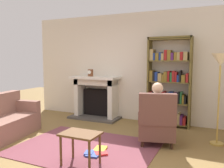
{
  "coord_description": "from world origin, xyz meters",
  "views": [
    {
      "loc": [
        2.09,
        -3.14,
        1.56
      ],
      "look_at": [
        0.1,
        1.2,
        1.05
      ],
      "focal_mm": 37.76,
      "sensor_mm": 36.0,
      "label": 1
    }
  ],
  "objects_px": {
    "mantel_clock": "(90,73)",
    "bookshelf": "(168,83)",
    "seated_reader": "(157,110)",
    "armchair_reading": "(157,122)",
    "fireplace": "(96,96)",
    "side_table": "(80,138)",
    "floor_lamp": "(220,68)"
  },
  "relations": [
    {
      "from": "fireplace",
      "to": "floor_lamp",
      "type": "xyz_separation_m",
      "value": [
        2.95,
        -0.84,
        0.82
      ]
    },
    {
      "from": "mantel_clock",
      "to": "seated_reader",
      "type": "distance_m",
      "value": 2.39
    },
    {
      "from": "armchair_reading",
      "to": "floor_lamp",
      "type": "bearing_deg",
      "value": -169.99
    },
    {
      "from": "fireplace",
      "to": "bookshelf",
      "type": "relative_size",
      "value": 0.64
    },
    {
      "from": "bookshelf",
      "to": "seated_reader",
      "type": "xyz_separation_m",
      "value": [
        0.04,
        -1.24,
        -0.38
      ]
    },
    {
      "from": "side_table",
      "to": "floor_lamp",
      "type": "bearing_deg",
      "value": 44.4
    },
    {
      "from": "bookshelf",
      "to": "seated_reader",
      "type": "relative_size",
      "value": 1.81
    },
    {
      "from": "bookshelf",
      "to": "mantel_clock",
      "type": "bearing_deg",
      "value": -176.11
    },
    {
      "from": "bookshelf",
      "to": "armchair_reading",
      "type": "relative_size",
      "value": 2.13
    },
    {
      "from": "seated_reader",
      "to": "mantel_clock",
      "type": "bearing_deg",
      "value": -43.91
    },
    {
      "from": "fireplace",
      "to": "side_table",
      "type": "relative_size",
      "value": 2.34
    },
    {
      "from": "armchair_reading",
      "to": "mantel_clock",
      "type": "bearing_deg",
      "value": -45.93
    },
    {
      "from": "bookshelf",
      "to": "armchair_reading",
      "type": "bearing_deg",
      "value": -86.81
    },
    {
      "from": "armchair_reading",
      "to": "floor_lamp",
      "type": "height_order",
      "value": "floor_lamp"
    },
    {
      "from": "mantel_clock",
      "to": "bookshelf",
      "type": "bearing_deg",
      "value": 3.89
    },
    {
      "from": "seated_reader",
      "to": "bookshelf",
      "type": "bearing_deg",
      "value": -103.49
    },
    {
      "from": "seated_reader",
      "to": "fireplace",
      "type": "bearing_deg",
      "value": -47.53
    },
    {
      "from": "bookshelf",
      "to": "side_table",
      "type": "distance_m",
      "value": 2.81
    },
    {
      "from": "mantel_clock",
      "to": "floor_lamp",
      "type": "relative_size",
      "value": 0.11
    },
    {
      "from": "bookshelf",
      "to": "armchair_reading",
      "type": "distance_m",
      "value": 1.47
    },
    {
      "from": "armchair_reading",
      "to": "seated_reader",
      "type": "bearing_deg",
      "value": -90.0
    },
    {
      "from": "floor_lamp",
      "to": "armchair_reading",
      "type": "bearing_deg",
      "value": -154.47
    },
    {
      "from": "mantel_clock",
      "to": "seated_reader",
      "type": "xyz_separation_m",
      "value": [
        2.04,
        -1.1,
        -0.58
      ]
    },
    {
      "from": "mantel_clock",
      "to": "side_table",
      "type": "distance_m",
      "value": 2.91
    },
    {
      "from": "side_table",
      "to": "floor_lamp",
      "type": "height_order",
      "value": "floor_lamp"
    },
    {
      "from": "mantel_clock",
      "to": "floor_lamp",
      "type": "bearing_deg",
      "value": -13.5
    },
    {
      "from": "mantel_clock",
      "to": "side_table",
      "type": "xyz_separation_m",
      "value": [
        1.26,
        -2.51,
        -0.79
      ]
    },
    {
      "from": "fireplace",
      "to": "mantel_clock",
      "type": "distance_m",
      "value": 0.63
    },
    {
      "from": "bookshelf",
      "to": "seated_reader",
      "type": "bearing_deg",
      "value": -87.97
    },
    {
      "from": "floor_lamp",
      "to": "bookshelf",
      "type": "bearing_deg",
      "value": 140.94
    },
    {
      "from": "seated_reader",
      "to": "side_table",
      "type": "distance_m",
      "value": 1.62
    },
    {
      "from": "fireplace",
      "to": "bookshelf",
      "type": "distance_m",
      "value": 1.92
    }
  ]
}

